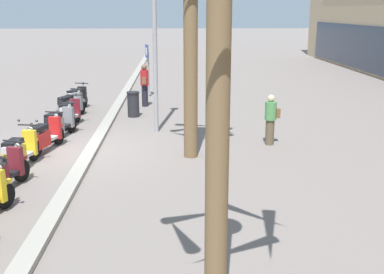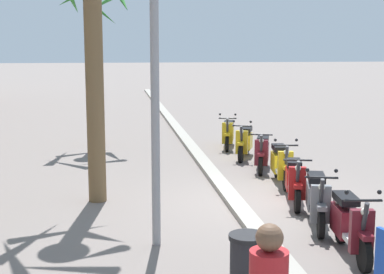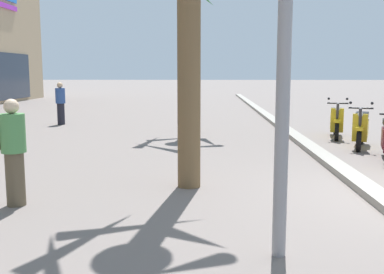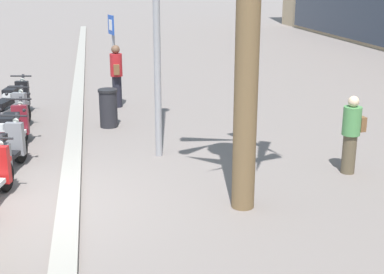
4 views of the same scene
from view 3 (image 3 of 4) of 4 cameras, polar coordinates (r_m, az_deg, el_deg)
name	(u,v)px [view 3 (image 3 of 4)]	position (r m, az deg, el deg)	size (l,w,h in m)	color
curb_strip	(376,195)	(7.38, 21.96, -6.70)	(60.00, 0.36, 0.12)	gray
scooter_yellow_second_in_line	(361,129)	(12.21, 20.34, 0.97)	(1.71, 0.85, 1.17)	black
scooter_yellow_last_in_row	(336,122)	(13.84, 17.56, 1.83)	(1.83, 0.75, 1.17)	black
pedestrian_strolling_near_curb	(61,103)	(16.95, -16.09, 4.14)	(0.34, 0.34, 1.50)	black
pedestrian_by_palm_tree	(13,150)	(6.83, -21.43, -1.54)	(0.34, 0.46, 1.51)	brown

